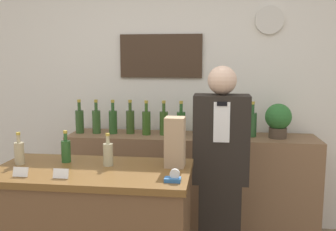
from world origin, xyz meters
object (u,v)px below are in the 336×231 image
(paper_bag, at_px, (175,142))
(shopkeeper, at_px, (220,174))
(tape_dispenser, at_px, (173,178))
(potted_plant, at_px, (278,119))

(paper_bag, bearing_deg, shopkeeper, 56.41)
(tape_dispenser, bearing_deg, paper_bag, 94.67)
(shopkeeper, height_order, potted_plant, shopkeeper)
(paper_bag, distance_m, tape_dispenser, 0.33)
(potted_plant, bearing_deg, shopkeeper, -128.37)
(paper_bag, bearing_deg, potted_plant, 53.51)
(shopkeeper, distance_m, paper_bag, 0.62)
(potted_plant, xyz_separation_m, tape_dispenser, (-0.77, -1.37, -0.13))
(potted_plant, bearing_deg, paper_bag, -126.49)
(potted_plant, relative_size, paper_bag, 0.98)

